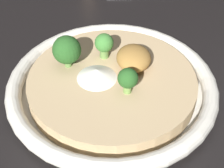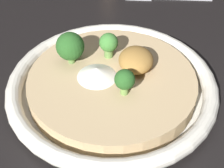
{
  "view_description": "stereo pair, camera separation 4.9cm",
  "coord_description": "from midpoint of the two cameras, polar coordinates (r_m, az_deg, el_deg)",
  "views": [
    {
      "loc": [
        0.36,
        -0.02,
        0.35
      ],
      "look_at": [
        0.0,
        0.0,
        0.02
      ],
      "focal_mm": 55.0,
      "sensor_mm": 36.0,
      "label": 1
    },
    {
      "loc": [
        0.36,
        0.03,
        0.35
      ],
      "look_at": [
        0.0,
        0.0,
        0.02
      ],
      "focal_mm": 55.0,
      "sensor_mm": 36.0,
      "label": 2
    }
  ],
  "objects": [
    {
      "name": "broccoli_right",
      "position": [
        0.44,
        -0.5,
        0.69
      ],
      "size": [
        0.03,
        0.03,
        0.04
      ],
      "color": "#759E4C",
      "rests_on": "risotto_bowl"
    },
    {
      "name": "broccoli_front_left",
      "position": [
        0.5,
        -4.11,
        6.53
      ],
      "size": [
        0.03,
        0.03,
        0.04
      ],
      "color": "#668E47",
      "rests_on": "risotto_bowl"
    },
    {
      "name": "crispy_onion_garnish",
      "position": [
        0.49,
        0.77,
        4.23
      ],
      "size": [
        0.05,
        0.05,
        0.03
      ],
      "color": "#A37538",
      "rests_on": "risotto_bowl"
    },
    {
      "name": "broccoli_front",
      "position": [
        0.49,
        -10.4,
        5.45
      ],
      "size": [
        0.04,
        0.04,
        0.05
      ],
      "color": "#668E47",
      "rests_on": "risotto_bowl"
    },
    {
      "name": "ground_plane",
      "position": [
        0.5,
        -2.78,
        -1.8
      ],
      "size": [
        6.0,
        6.0,
        0.0
      ],
      "primitive_type": "plane",
      "color": "black"
    },
    {
      "name": "cheese_sprinkle",
      "position": [
        0.47,
        -5.5,
        1.23
      ],
      "size": [
        0.06,
        0.06,
        0.02
      ],
      "color": "white",
      "rests_on": "risotto_bowl"
    },
    {
      "name": "risotto_bowl",
      "position": [
        0.49,
        -2.85,
        -0.39
      ],
      "size": [
        0.3,
        0.3,
        0.03
      ],
      "color": "silver",
      "rests_on": "ground_plane"
    }
  ]
}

